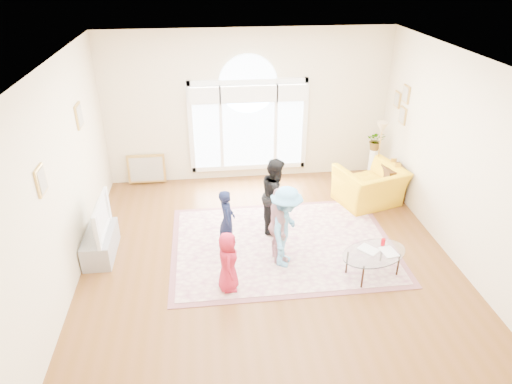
{
  "coord_description": "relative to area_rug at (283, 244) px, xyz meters",
  "views": [
    {
      "loc": [
        -0.93,
        -6.22,
        4.52
      ],
      "look_at": [
        -0.16,
        0.3,
        1.02
      ],
      "focal_mm": 32.0,
      "sensor_mm": 36.0,
      "label": 1
    }
  ],
  "objects": [
    {
      "name": "ground",
      "position": [
        -0.3,
        -0.22,
        -0.01
      ],
      "size": [
        6.0,
        6.0,
        0.0
      ],
      "primitive_type": "plane",
      "color": "brown",
      "rests_on": "ground"
    },
    {
      "name": "room_shell",
      "position": [
        -0.29,
        2.61,
        1.56
      ],
      "size": [
        6.0,
        6.0,
        6.0
      ],
      "color": "beige",
      "rests_on": "ground"
    },
    {
      "name": "area_rug",
      "position": [
        0.0,
        0.0,
        0.0
      ],
      "size": [
        3.6,
        2.6,
        0.02
      ],
      "primitive_type": "cube",
      "color": "beige",
      "rests_on": "ground"
    },
    {
      "name": "rug_border",
      "position": [
        -0.0,
        0.0,
        -0.0
      ],
      "size": [
        3.8,
        2.8,
        0.01
      ],
      "primitive_type": "cube",
      "color": "#7E4B4F",
      "rests_on": "ground"
    },
    {
      "name": "tv_console",
      "position": [
        -3.05,
        0.08,
        0.2
      ],
      "size": [
        0.45,
        1.0,
        0.42
      ],
      "primitive_type": "cube",
      "color": "gray",
      "rests_on": "ground"
    },
    {
      "name": "television",
      "position": [
        -3.04,
        0.08,
        0.71
      ],
      "size": [
        0.17,
        1.03,
        0.59
      ],
      "color": "black",
      "rests_on": "tv_console"
    },
    {
      "name": "coffee_table",
      "position": [
        1.24,
        -0.97,
        0.39
      ],
      "size": [
        1.24,
        1.0,
        0.54
      ],
      "rotation": [
        0.0,
        0.0,
        0.33
      ],
      "color": "silver",
      "rests_on": "ground"
    },
    {
      "name": "armchair",
      "position": [
        1.96,
        1.25,
        0.38
      ],
      "size": [
        1.44,
        1.34,
        0.77
      ],
      "primitive_type": "imported",
      "rotation": [
        0.0,
        0.0,
        3.44
      ],
      "color": "yellow",
      "rests_on": "ground"
    },
    {
      "name": "side_cabinet",
      "position": [
        2.48,
        1.39,
        0.34
      ],
      "size": [
        0.4,
        0.5,
        0.7
      ],
      "primitive_type": "cube",
      "color": "black",
      "rests_on": "ground"
    },
    {
      "name": "floor_lamp",
      "position": [
        2.27,
        1.78,
        1.27
      ],
      "size": [
        0.25,
        0.25,
        1.51
      ],
      "color": "black",
      "rests_on": "ground"
    },
    {
      "name": "plant_pedestal",
      "position": [
        2.4,
        2.31,
        0.34
      ],
      "size": [
        0.2,
        0.2,
        0.7
      ],
      "primitive_type": "cylinder",
      "color": "white",
      "rests_on": "ground"
    },
    {
      "name": "potted_plant",
      "position": [
        2.4,
        2.31,
        0.9
      ],
      "size": [
        0.48,
        0.45,
        0.43
      ],
      "primitive_type": "imported",
      "rotation": [
        0.0,
        0.0,
        -0.38
      ],
      "color": "#33722D",
      "rests_on": "plant_pedestal"
    },
    {
      "name": "leaning_picture",
      "position": [
        -2.52,
        2.68,
        -0.01
      ],
      "size": [
        0.8,
        0.14,
        0.62
      ],
      "primitive_type": "cube",
      "rotation": [
        -0.14,
        0.0,
        0.0
      ],
      "color": "tan",
      "rests_on": "ground"
    },
    {
      "name": "child_red",
      "position": [
        -1.0,
        -1.05,
        0.49
      ],
      "size": [
        0.32,
        0.48,
        0.96
      ],
      "primitive_type": "imported",
      "rotation": [
        0.0,
        0.0,
        1.54
      ],
      "color": "#A41930",
      "rests_on": "area_rug"
    },
    {
      "name": "child_navy",
      "position": [
        -0.94,
        -0.02,
        0.56
      ],
      "size": [
        0.27,
        0.41,
        1.1
      ],
      "primitive_type": "imported",
      "rotation": [
        0.0,
        0.0,
        1.55
      ],
      "color": "#101733",
      "rests_on": "area_rug"
    },
    {
      "name": "child_black",
      "position": [
        -0.04,
        0.53,
        0.69
      ],
      "size": [
        0.66,
        0.77,
        1.37
      ],
      "primitive_type": "imported",
      "rotation": [
        0.0,
        0.0,
        1.33
      ],
      "color": "black",
      "rests_on": "area_rug"
    },
    {
      "name": "child_pink",
      "position": [
        -0.16,
        -0.44,
        0.67
      ],
      "size": [
        0.35,
        0.78,
        1.31
      ],
      "primitive_type": "imported",
      "rotation": [
        0.0,
        0.0,
        1.61
      ],
      "color": "#D098A2",
      "rests_on": "area_rug"
    },
    {
      "name": "child_blue",
      "position": [
        -0.06,
        -0.54,
        0.69
      ],
      "size": [
        0.81,
        1.01,
        1.37
      ],
      "primitive_type": "imported",
      "rotation": [
        0.0,
        0.0,
        1.17
      ],
      "color": "#5BA3D4",
      "rests_on": "area_rug"
    }
  ]
}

